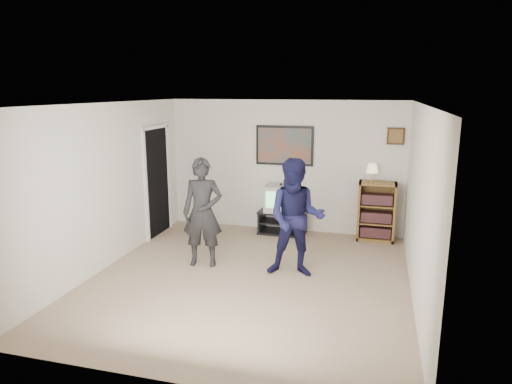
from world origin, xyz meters
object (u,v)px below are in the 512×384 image
at_px(bookshelf, 376,211).
at_px(media_stand, 282,222).
at_px(person_short, 296,218).
at_px(crt_television, 281,198).
at_px(person_tall, 203,213).

bearing_deg(bookshelf, media_stand, -178.33).
relative_size(media_stand, person_short, 0.52).
distance_m(crt_television, person_tall, 2.05).
height_order(media_stand, crt_television, crt_television).
xyz_separation_m(crt_television, person_tall, (-0.83, -1.87, 0.15)).
relative_size(media_stand, person_tall, 0.53).
bearing_deg(bookshelf, person_short, -119.92).
bearing_deg(person_short, bookshelf, 54.87).
relative_size(crt_television, person_short, 0.34).
bearing_deg(person_short, media_stand, 101.96).
bearing_deg(media_stand, bookshelf, 3.83).
bearing_deg(bookshelf, crt_television, -178.36).
bearing_deg(person_tall, person_short, -11.67).
xyz_separation_m(media_stand, bookshelf, (1.71, 0.05, 0.32)).
bearing_deg(crt_television, person_short, -74.99).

